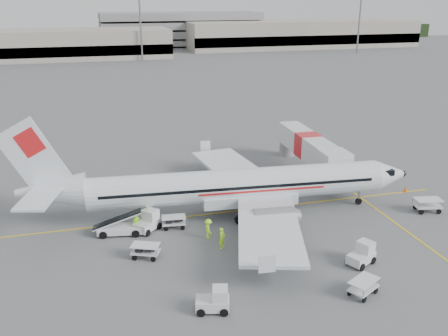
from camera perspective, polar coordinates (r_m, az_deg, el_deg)
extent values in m
plane|color=#56595B|center=(48.17, 0.63, -5.03)|extent=(360.00, 360.00, 0.00)
cube|color=yellow|center=(48.17, 0.63, -5.03)|extent=(44.00, 0.20, 0.01)
cube|color=yellow|center=(47.35, 20.07, -6.74)|extent=(0.20, 20.00, 0.01)
cone|color=orange|center=(56.24, 20.07, -2.21)|extent=(0.43, 0.43, 0.70)
cone|color=orange|center=(58.67, 3.41, -0.20)|extent=(0.37, 0.37, 0.60)
imported|color=#98E51D|center=(41.30, -0.23, -8.00)|extent=(0.77, 0.76, 1.80)
imported|color=#98E51D|center=(45.06, -8.73, -5.75)|extent=(1.16, 1.13, 1.88)
imported|color=#98E51D|center=(42.91, -1.80, -6.95)|extent=(0.76, 1.19, 1.75)
imported|color=#98E51D|center=(44.59, -9.98, -6.19)|extent=(1.04, 1.02, 1.76)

